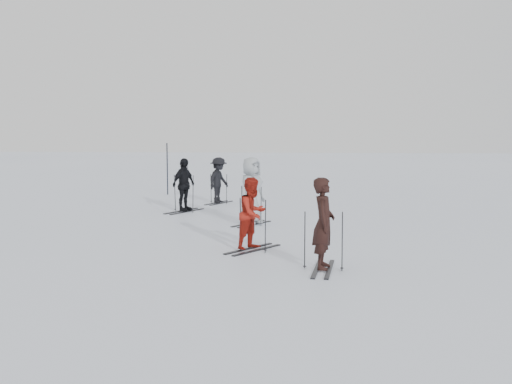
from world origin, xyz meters
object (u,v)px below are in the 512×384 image
skier_uphill_far (219,181)px  skier_near_dark (324,225)px  skier_red (253,215)px  skier_uphill_left (184,185)px  skier_grey (251,191)px  piste_marker (167,169)px

skier_uphill_far → skier_near_dark: bearing=-135.9°
skier_red → skier_uphill_left: size_ratio=0.92×
skier_grey → skier_uphill_left: bearing=77.8°
skier_near_dark → skier_uphill_left: bearing=36.2°
skier_near_dark → piste_marker: 14.52m
skier_uphill_left → skier_grey: bearing=-106.4°
skier_grey → skier_uphill_left: 3.54m
skier_red → piste_marker: 12.27m
skier_uphill_left → piste_marker: piste_marker is taller
skier_near_dark → skier_grey: (-1.96, 5.40, 0.08)m
skier_uphill_left → piste_marker: (-1.86, 5.19, 0.22)m
skier_uphill_left → skier_red: bearing=-126.7°
skier_red → skier_grey: 3.67m
skier_red → skier_grey: (-0.39, 3.64, 0.15)m
skier_red → skier_uphill_far: bearing=49.2°
skier_uphill_left → piste_marker: 5.52m
skier_uphill_far → skier_uphill_left: bearing=-174.7°
skier_grey → skier_uphill_far: (-1.73, 4.85, -0.11)m
skier_uphill_left → skier_near_dark: bearing=-122.6°
skier_uphill_far → skier_grey: bearing=-136.1°
skier_near_dark → skier_uphill_far: skier_near_dark is taller
skier_grey → skier_uphill_left: skier_grey is taller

